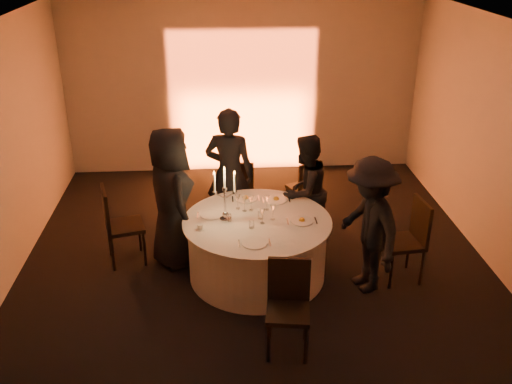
{
  "coord_description": "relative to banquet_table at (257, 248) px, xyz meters",
  "views": [
    {
      "loc": [
        -0.44,
        -6.04,
        3.96
      ],
      "look_at": [
        0.0,
        0.2,
        1.05
      ],
      "focal_mm": 40.0,
      "sensor_mm": 36.0,
      "label": 1
    }
  ],
  "objects": [
    {
      "name": "plate_front",
      "position": [
        -0.07,
        -0.55,
        0.39
      ],
      "size": [
        0.35,
        0.29,
        0.01
      ],
      "color": "white",
      "rests_on": "banquet_table"
    },
    {
      "name": "wine_glass_f",
      "position": [
        0.14,
        0.27,
        0.52
      ],
      "size": [
        0.07,
        0.07,
        0.19
      ],
      "color": "silver",
      "rests_on": "banquet_table"
    },
    {
      "name": "coffee_cup",
      "position": [
        -0.68,
        -0.18,
        0.42
      ],
      "size": [
        0.11,
        0.11,
        0.07
      ],
      "color": "white",
      "rests_on": "banquet_table"
    },
    {
      "name": "candelabra",
      "position": [
        -0.38,
        0.03,
        0.63
      ],
      "size": [
        0.29,
        0.14,
        0.7
      ],
      "color": "silver",
      "rests_on": "banquet_table"
    },
    {
      "name": "plate_left",
      "position": [
        -0.54,
        0.17,
        0.39
      ],
      "size": [
        0.36,
        0.28,
        0.01
      ],
      "color": "white",
      "rests_on": "banquet_table"
    },
    {
      "name": "guest_right",
      "position": [
        1.27,
        -0.35,
        0.45
      ],
      "size": [
        0.88,
        1.2,
        1.67
      ],
      "primitive_type": "imported",
      "rotation": [
        0.0,
        0.0,
        -1.31
      ],
      "color": "black",
      "rests_on": "floor"
    },
    {
      "name": "wall_back",
      "position": [
        0.0,
        3.5,
        1.12
      ],
      "size": [
        7.0,
        0.0,
        7.0
      ],
      "primitive_type": "plane",
      "rotation": [
        1.57,
        0.0,
        0.0
      ],
      "color": "beige",
      "rests_on": "floor"
    },
    {
      "name": "plate_back_left",
      "position": [
        -0.1,
        0.59,
        0.4
      ],
      "size": [
        0.36,
        0.29,
        0.08
      ],
      "color": "white",
      "rests_on": "banquet_table"
    },
    {
      "name": "wine_glass_c",
      "position": [
        0.19,
        0.01,
        0.52
      ],
      "size": [
        0.07,
        0.07,
        0.19
      ],
      "color": "silver",
      "rests_on": "banquet_table"
    },
    {
      "name": "floor",
      "position": [
        0.0,
        0.0,
        -0.38
      ],
      "size": [
        7.0,
        7.0,
        0.0
      ],
      "primitive_type": "plane",
      "color": "black",
      "rests_on": "ground"
    },
    {
      "name": "tumbler_a",
      "position": [
        -0.34,
        0.0,
        0.43
      ],
      "size": [
        0.07,
        0.07,
        0.09
      ],
      "primitive_type": "cylinder",
      "color": "silver",
      "rests_on": "banquet_table"
    },
    {
      "name": "banquet_table",
      "position": [
        0.0,
        0.0,
        0.0
      ],
      "size": [
        1.8,
        1.8,
        0.77
      ],
      "color": "black",
      "rests_on": "floor"
    },
    {
      "name": "wall_right",
      "position": [
        3.0,
        0.0,
        1.12
      ],
      "size": [
        0.0,
        7.0,
        7.0
      ],
      "primitive_type": "plane",
      "rotation": [
        1.57,
        0.0,
        -1.57
      ],
      "color": "beige",
      "rests_on": "floor"
    },
    {
      "name": "guest_left",
      "position": [
        -1.04,
        0.41,
        0.52
      ],
      "size": [
        0.86,
        1.04,
        1.82
      ],
      "primitive_type": "imported",
      "rotation": [
        0.0,
        0.0,
        1.94
      ],
      "color": "black",
      "rests_on": "floor"
    },
    {
      "name": "plate_right",
      "position": [
        0.53,
        -0.07,
        0.4
      ],
      "size": [
        0.36,
        0.27,
        0.08
      ],
      "color": "white",
      "rests_on": "banquet_table"
    },
    {
      "name": "wine_glass_e",
      "position": [
        -0.14,
        0.25,
        0.52
      ],
      "size": [
        0.07,
        0.07,
        0.19
      ],
      "color": "silver",
      "rests_on": "banquet_table"
    },
    {
      "name": "ceiling",
      "position": [
        0.0,
        0.0,
        2.62
      ],
      "size": [
        7.0,
        7.0,
        0.0
      ],
      "primitive_type": "plane",
      "rotation": [
        3.14,
        0.0,
        0.0
      ],
      "color": "silver",
      "rests_on": "wall_back"
    },
    {
      "name": "tumbler_b",
      "position": [
        0.04,
        0.04,
        0.43
      ],
      "size": [
        0.07,
        0.07,
        0.09
      ],
      "primitive_type": "cylinder",
      "color": "silver",
      "rests_on": "banquet_table"
    },
    {
      "name": "chair_back_right",
      "position": [
        0.83,
        1.57,
        0.11
      ],
      "size": [
        0.52,
        0.52,
        0.88
      ],
      "rotation": [
        0.0,
        0.0,
        -2.69
      ],
      "color": "black",
      "rests_on": "floor"
    },
    {
      "name": "chair_back_left",
      "position": [
        -0.12,
        1.69,
        0.1
      ],
      "size": [
        0.41,
        0.41,
        0.87
      ],
      "rotation": [
        0.0,
        0.0,
        3.08
      ],
      "color": "black",
      "rests_on": "floor"
    },
    {
      "name": "tumbler_c",
      "position": [
        -0.08,
        -0.19,
        0.43
      ],
      "size": [
        0.07,
        0.07,
        0.09
      ],
      "primitive_type": "cylinder",
      "color": "silver",
      "rests_on": "banquet_table"
    },
    {
      "name": "chair_right",
      "position": [
        1.83,
        -0.18,
        0.21
      ],
      "size": [
        0.5,
        0.5,
        1.04
      ],
      "rotation": [
        0.0,
        0.0,
        -1.46
      ],
      "color": "black",
      "rests_on": "floor"
    },
    {
      "name": "chair_left",
      "position": [
        -1.75,
        0.43,
        0.21
      ],
      "size": [
        0.56,
        0.56,
        1.05
      ],
      "rotation": [
        0.0,
        0.0,
        1.84
      ],
      "color": "black",
      "rests_on": "floor"
    },
    {
      "name": "guest_back_left",
      "position": [
        -0.3,
        1.09,
        0.54
      ],
      "size": [
        0.77,
        0.6,
        1.85
      ],
      "primitive_type": "imported",
      "rotation": [
        0.0,
        0.0,
        2.87
      ],
      "color": "black",
      "rests_on": "floor"
    },
    {
      "name": "wine_glass_b",
      "position": [
        -0.06,
        0.27,
        0.52
      ],
      "size": [
        0.07,
        0.07,
        0.19
      ],
      "color": "silver",
      "rests_on": "banquet_table"
    },
    {
      "name": "plate_back_right",
      "position": [
        0.28,
        0.53,
        0.4
      ],
      "size": [
        0.35,
        0.29,
        0.08
      ],
      "color": "white",
      "rests_on": "banquet_table"
    },
    {
      "name": "chair_front",
      "position": [
        0.22,
        -1.35,
        0.17
      ],
      "size": [
        0.49,
        0.49,
        0.98
      ],
      "rotation": [
        0.0,
        0.0,
        -0.14
      ],
      "color": "black",
      "rests_on": "floor"
    },
    {
      "name": "uplighter_fixture",
      "position": [
        0.0,
        3.2,
        -0.33
      ],
      "size": [
        0.25,
        0.12,
        0.1
      ],
      "primitive_type": "cube",
      "color": "black",
      "rests_on": "floor"
    },
    {
      "name": "guest_back_right",
      "position": [
        0.69,
        0.77,
        0.39
      ],
      "size": [
        0.96,
        0.94,
        1.56
      ],
      "primitive_type": "imported",
      "rotation": [
        0.0,
        0.0,
        -2.41
      ],
      "color": "black",
      "rests_on": "floor"
    },
    {
      "name": "wine_glass_a",
      "position": [
        -0.22,
        0.32,
        0.52
      ],
      "size": [
        0.07,
        0.07,
        0.19
      ],
      "color": "silver",
      "rests_on": "banquet_table"
    },
    {
      "name": "wine_glass_d",
      "position": [
        0.05,
        -0.09,
        0.52
      ],
      "size": [
        0.07,
        0.07,
        0.19
      ],
      "color": "silver",
      "rests_on": "banquet_table"
    }
  ]
}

